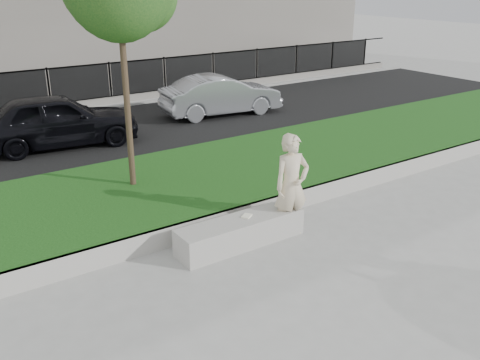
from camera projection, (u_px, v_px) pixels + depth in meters
ground at (282, 243)px, 9.64m from camera, size 90.00×90.00×0.00m
grass_bank at (198, 183)px, 11.88m from camera, size 34.00×4.00×0.40m
grass_kerb at (249, 214)px, 10.37m from camera, size 34.00×0.08×0.40m
street at (106, 134)px, 16.17m from camera, size 34.00×7.00×0.04m
far_pavement at (61, 105)px, 19.62m from camera, size 34.00×3.00×0.12m
iron_fence at (68, 97)px, 18.68m from camera, size 32.00×0.30×1.50m
stone_bench at (241, 232)px, 9.53m from camera, size 2.43×0.61×0.50m
man at (291, 185)px, 9.69m from camera, size 0.76×0.55×1.92m
book at (247, 216)px, 9.54m from camera, size 0.24×0.23×0.02m
car_dark at (57, 120)px, 14.73m from camera, size 4.59×2.34×1.50m
car_silver at (221, 95)px, 18.14m from camera, size 4.23×1.94×1.35m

